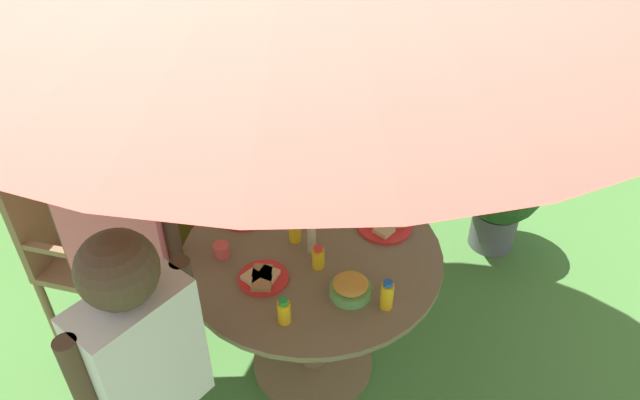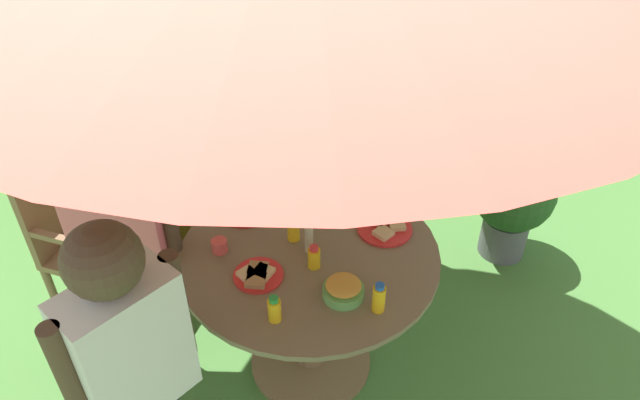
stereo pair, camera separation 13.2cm
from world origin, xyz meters
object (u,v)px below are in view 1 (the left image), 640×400
juice_bottle_center_front (387,295)px  cup_near (221,250)px  child_in_white_shirt (143,357)px  child_in_yellow_shirt (363,134)px  plate_front_edge (385,225)px  garden_table (312,290)px  juice_bottle_near_right (318,257)px  dome_tent (152,83)px  plate_far_right (263,277)px  plate_mid_right (312,198)px  juice_bottle_near_left (284,311)px  child_in_pink_shirt (117,224)px  wooden_chair (78,237)px  plate_mid_left (244,212)px  snack_bowl (350,288)px  child_in_grey_shirt (207,145)px  potted_plant (502,191)px  juice_bottle_far_left (295,230)px

juice_bottle_center_front → cup_near: 0.73m
child_in_white_shirt → child_in_yellow_shirt: bearing=10.2°
child_in_yellow_shirt → plate_front_edge: (-0.01, -0.63, -0.10)m
child_in_white_shirt → garden_table: bearing=-0.0°
juice_bottle_near_right → juice_bottle_center_front: 0.34m
dome_tent → child_in_yellow_shirt: bearing=-53.3°
garden_table → juice_bottle_near_right: (0.02, -0.09, 0.29)m
plate_far_right → cup_near: (-0.16, 0.17, 0.01)m
plate_mid_right → juice_bottle_near_left: bearing=-104.8°
garden_table → juice_bottle_near_left: bearing=-111.7°
child_in_pink_shirt → juice_bottle_near_right: child_in_pink_shirt is taller
juice_bottle_near_left → juice_bottle_center_front: juice_bottle_center_front is taller
plate_front_edge → plate_far_right: size_ratio=1.20×
child_in_white_shirt → wooden_chair: bearing=71.2°
dome_tent → plate_far_right: 1.94m
wooden_chair → plate_front_edge: 1.48m
child_in_pink_shirt → juice_bottle_center_front: (1.03, -0.42, -0.11)m
wooden_chair → plate_mid_left: (0.81, -0.15, 0.19)m
juice_bottle_near_right → child_in_yellow_shirt: bearing=67.7°
snack_bowl → plate_mid_right: snack_bowl is taller
wooden_chair → child_in_grey_shirt: bearing=-45.0°
snack_bowl → plate_mid_left: size_ratio=0.63×
dome_tent → child_in_pink_shirt: size_ratio=1.58×
child_in_pink_shirt → plate_far_right: bearing=-15.6°
child_in_white_shirt → cup_near: size_ratio=20.84×
juice_bottle_near_right → garden_table: bearing=99.2°
dome_tent → juice_bottle_near_left: bearing=-86.0°
plate_far_right → plate_mid_left: bearing=98.0°
potted_plant → plate_mid_right: 1.28m
plate_mid_right → potted_plant: bearing=18.7°
wooden_chair → child_in_white_shirt: child_in_white_shirt is taller
plate_front_edge → juice_bottle_far_left: bearing=-175.4°
potted_plant → child_in_pink_shirt: 2.16m
plate_mid_left → juice_bottle_near_left: 0.68m
dome_tent → juice_bottle_near_right: 1.98m
garden_table → wooden_chair: (-1.09, 0.45, 0.05)m
cup_near → potted_plant: bearing=24.6°
potted_plant → child_in_pink_shirt: size_ratio=0.47×
potted_plant → child_in_grey_shirt: 1.71m
plate_far_right → child_in_grey_shirt: bearing=104.7°
child_in_white_shirt → juice_bottle_near_right: 0.80m
snack_bowl → juice_bottle_near_left: 0.28m
wooden_chair → potted_plant: size_ratio=1.46×
child_in_grey_shirt → juice_bottle_center_front: bearing=1.2°
potted_plant → cup_near: 1.78m
wooden_chair → child_in_grey_shirt: child_in_grey_shirt is taller
dome_tent → snack_bowl: (0.94, -1.97, 0.03)m
potted_plant → garden_table: bearing=-148.1°
garden_table → juice_bottle_center_front: bearing=-54.8°
juice_bottle_near_right → juice_bottle_far_left: bearing=113.9°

